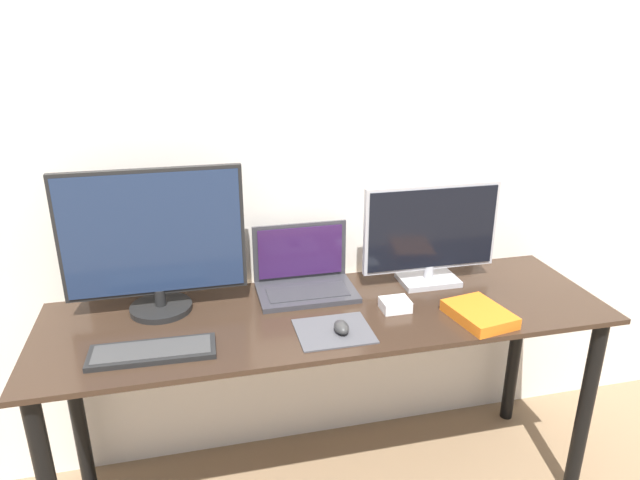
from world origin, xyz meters
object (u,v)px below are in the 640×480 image
at_px(book, 479,314).
at_px(laptop, 304,275).
at_px(keyboard, 152,352).
at_px(power_brick, 395,305).
at_px(monitor_right, 431,234).
at_px(monitor_left, 154,242).
at_px(mouse, 340,327).

bearing_deg(book, laptop, 145.44).
height_order(keyboard, power_brick, power_brick).
bearing_deg(power_brick, monitor_right, 42.62).
bearing_deg(monitor_left, mouse, -28.18).
bearing_deg(laptop, mouse, -82.50).
relative_size(monitor_right, book, 2.12).
distance_m(keyboard, book, 1.03).
xyz_separation_m(monitor_left, power_brick, (0.77, -0.18, -0.23)).
height_order(monitor_right, keyboard, monitor_right).
distance_m(book, power_brick, 0.27).
bearing_deg(mouse, book, -1.84).
distance_m(monitor_right, keyboard, 1.03).
relative_size(monitor_left, keyboard, 1.59).
bearing_deg(keyboard, mouse, -1.43).
relative_size(laptop, book, 1.44).
bearing_deg(power_brick, mouse, -153.33).
bearing_deg(mouse, power_brick, 26.67).
bearing_deg(laptop, monitor_left, -175.05).
distance_m(laptop, book, 0.62).
distance_m(monitor_right, laptop, 0.48).
bearing_deg(laptop, power_brick, -40.07).
height_order(laptop, power_brick, laptop).
height_order(monitor_left, monitor_right, monitor_left).
height_order(mouse, power_brick, mouse).
xyz_separation_m(book, power_brick, (-0.24, 0.13, -0.00)).
distance_m(monitor_left, power_brick, 0.82).
xyz_separation_m(monitor_right, book, (0.05, -0.31, -0.17)).
xyz_separation_m(laptop, book, (0.51, -0.35, -0.04)).
height_order(laptop, mouse, laptop).
bearing_deg(monitor_right, monitor_left, -180.00).
distance_m(laptop, mouse, 0.34).
distance_m(monitor_left, monitor_right, 0.96).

